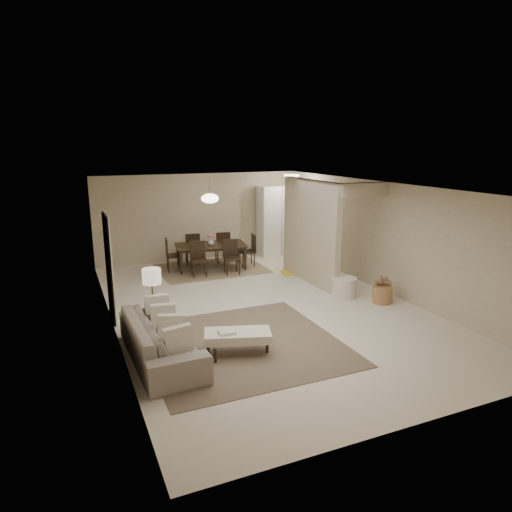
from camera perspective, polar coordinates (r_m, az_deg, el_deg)
name	(u,v)px	position (r m, az deg, el deg)	size (l,w,h in m)	color
floor	(263,307)	(9.61, 0.92, -6.38)	(9.00, 9.00, 0.00)	beige
ceiling	(264,187)	(9.05, 0.98, 8.64)	(9.00, 9.00, 0.00)	white
back_wall	(200,217)	(13.41, -6.99, 4.86)	(6.00, 6.00, 0.00)	tan
left_wall	(110,264)	(8.51, -17.82, -0.93)	(9.00, 9.00, 0.00)	tan
right_wall	(383,237)	(10.81, 15.62, 2.28)	(9.00, 9.00, 0.00)	tan
partition	(310,232)	(11.15, 6.77, 3.04)	(0.15, 2.50, 2.50)	tan
doorway	(109,268)	(9.14, -17.92, -1.42)	(0.04, 0.90, 2.04)	black
pantry_cabinet	(278,220)	(13.96, 2.76, 4.47)	(1.20, 0.55, 2.10)	white
flush_light	(292,176)	(12.93, 4.51, 9.99)	(0.44, 0.44, 0.05)	white
living_rug	(242,344)	(7.92, -1.71, -10.92)	(3.20, 3.20, 0.01)	brown
sofa	(161,339)	(7.43, -11.78, -10.12)	(0.91, 2.33, 0.68)	gray
ottoman_bench	(238,336)	(7.47, -2.31, -9.97)	(1.17, 0.79, 0.38)	beige
side_table	(154,325)	(8.22, -12.59, -8.42)	(0.46, 0.46, 0.51)	black
table_lamp	(152,280)	(7.95, -12.89, -2.96)	(0.32, 0.32, 0.76)	#4E3921
round_pouf	(344,287)	(10.36, 10.94, -3.86)	(0.56, 0.56, 0.43)	beige
wicker_basket	(382,294)	(10.17, 15.50, -4.65)	(0.43, 0.43, 0.36)	#91613A
dining_rug	(212,268)	(12.53, -5.57, -1.55)	(2.80, 2.10, 0.01)	#826F51
dining_table	(211,257)	(12.45, -5.61, -0.10)	(1.89, 1.05, 0.66)	black
dining_chairs	(211,253)	(12.42, -5.62, 0.42)	(2.44, 1.91, 0.90)	black
vase	(211,242)	(12.36, -5.65, 1.79)	(0.17, 0.17, 0.18)	white
yellow_mat	(297,272)	(12.14, 5.14, -2.06)	(0.82, 0.50, 0.01)	yellow
pendant_light	(210,198)	(12.17, -5.78, 7.17)	(0.46, 0.46, 0.71)	#4E3921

